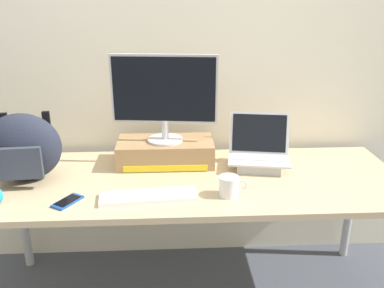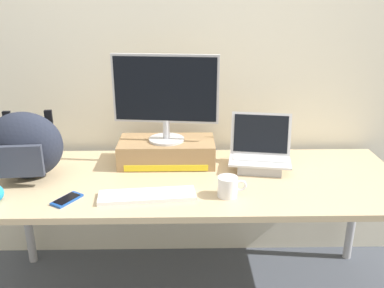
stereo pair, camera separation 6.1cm
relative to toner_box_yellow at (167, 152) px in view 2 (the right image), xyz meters
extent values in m
cube|color=silver|center=(0.13, 0.28, 0.52)|extent=(7.00, 0.10, 2.60)
cube|color=tan|center=(0.13, -0.20, -0.08)|extent=(2.10, 0.76, 0.03)
cylinder|color=#B2B2B7|center=(-0.86, 0.12, -0.44)|extent=(0.05, 0.05, 0.68)
cylinder|color=#B2B2B7|center=(1.12, 0.12, -0.44)|extent=(0.05, 0.05, 0.68)
cube|color=#9E7A51|center=(0.00, 0.00, 0.00)|extent=(0.51, 0.25, 0.13)
cube|color=yellow|center=(0.00, -0.13, -0.04)|extent=(0.43, 0.00, 0.03)
cylinder|color=silver|center=(0.00, 0.00, 0.07)|extent=(0.19, 0.19, 0.01)
cylinder|color=silver|center=(0.00, 0.00, 0.13)|extent=(0.04, 0.04, 0.10)
cube|color=silver|center=(0.00, 0.00, 0.34)|extent=(0.55, 0.08, 0.35)
cube|color=black|center=(0.00, -0.01, 0.34)|extent=(0.52, 0.06, 0.33)
cube|color=#ADADB2|center=(0.49, -0.09, -0.04)|extent=(0.25, 0.23, 0.05)
cube|color=silver|center=(0.49, -0.09, -0.01)|extent=(0.35, 0.27, 0.01)
cube|color=#B7B7BC|center=(0.49, -0.08, 0.00)|extent=(0.29, 0.17, 0.00)
cube|color=silver|center=(0.50, -0.01, 0.10)|extent=(0.32, 0.12, 0.22)
cube|color=black|center=(0.50, -0.02, 0.10)|extent=(0.29, 0.10, 0.19)
cube|color=white|center=(-0.07, -0.41, -0.05)|extent=(0.44, 0.17, 0.02)
cube|color=silver|center=(-0.07, -0.41, -0.04)|extent=(0.42, 0.15, 0.00)
ellipsoid|color=#232838|center=(-0.68, -0.18, 0.11)|extent=(0.38, 0.24, 0.34)
cube|color=#333847|center=(-0.67, -0.29, 0.07)|extent=(0.22, 0.05, 0.15)
cube|color=black|center=(-0.79, -0.07, 0.12)|extent=(0.04, 0.02, 0.25)
cube|color=black|center=(-0.59, -0.05, 0.12)|extent=(0.04, 0.02, 0.25)
cylinder|color=silver|center=(0.29, -0.40, -0.02)|extent=(0.09, 0.09, 0.09)
torus|color=silver|center=(0.35, -0.40, -0.01)|extent=(0.06, 0.01, 0.06)
cube|color=#19479E|center=(-0.43, -0.43, -0.06)|extent=(0.13, 0.15, 0.01)
cube|color=black|center=(-0.43, -0.43, -0.05)|extent=(0.11, 0.13, 0.00)
camera|label=1|loc=(0.04, -2.06, 0.81)|focal=38.56mm
camera|label=2|loc=(0.10, -2.07, 0.81)|focal=38.56mm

